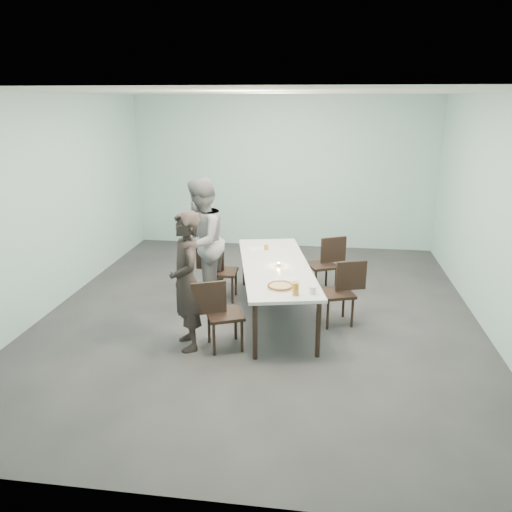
# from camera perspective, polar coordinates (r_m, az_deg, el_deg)

# --- Properties ---
(ground) EXTENTS (7.00, 7.00, 0.00)m
(ground) POSITION_cam_1_polar(r_m,az_deg,el_deg) (7.15, 0.49, -6.57)
(ground) COLOR #333335
(ground) RESTS_ON ground
(room_shell) EXTENTS (6.02, 7.02, 3.01)m
(room_shell) POSITION_cam_1_polar(r_m,az_deg,el_deg) (6.59, 0.54, 9.71)
(room_shell) COLOR #ABD8D5
(room_shell) RESTS_ON ground
(table) EXTENTS (1.42, 2.73, 0.75)m
(table) POSITION_cam_1_polar(r_m,az_deg,el_deg) (6.86, 2.26, -1.44)
(table) COLOR white
(table) RESTS_ON ground
(chair_near_left) EXTENTS (0.65, 0.55, 0.87)m
(chair_near_left) POSITION_cam_1_polar(r_m,az_deg,el_deg) (6.03, -4.34, -6.18)
(chair_near_left) COLOR black
(chair_near_left) RESTS_ON ground
(chair_far_left) EXTENTS (0.61, 0.43, 0.87)m
(chair_far_left) POSITION_cam_1_polar(r_m,az_deg,el_deg) (7.52, -4.43, -1.30)
(chair_far_left) COLOR black
(chair_far_left) RESTS_ON ground
(chair_near_right) EXTENTS (0.65, 0.53, 0.87)m
(chair_near_right) POSITION_cam_1_polar(r_m,az_deg,el_deg) (6.79, 9.87, -3.63)
(chair_near_right) COLOR black
(chair_near_right) RESTS_ON ground
(chair_far_right) EXTENTS (0.65, 0.56, 0.87)m
(chair_far_right) POSITION_cam_1_polar(r_m,az_deg,el_deg) (7.88, 8.07, -0.52)
(chair_far_right) COLOR black
(chair_far_right) RESTS_ON ground
(diner_near) EXTENTS (0.64, 0.73, 1.70)m
(diner_near) POSITION_cam_1_polar(r_m,az_deg,el_deg) (5.99, -7.94, -2.91)
(diner_near) COLOR black
(diner_near) RESTS_ON ground
(diner_far) EXTENTS (0.84, 1.00, 1.86)m
(diner_far) POSITION_cam_1_polar(r_m,az_deg,el_deg) (7.30, -6.31, 1.61)
(diner_far) COLOR gray
(diner_far) RESTS_ON ground
(pizza) EXTENTS (0.34, 0.34, 0.04)m
(pizza) POSITION_cam_1_polar(r_m,az_deg,el_deg) (6.02, 2.80, -3.45)
(pizza) COLOR white
(pizza) RESTS_ON table
(side_plate) EXTENTS (0.18, 0.18, 0.01)m
(side_plate) POSITION_cam_1_polar(r_m,az_deg,el_deg) (6.30, 4.00, -2.65)
(side_plate) COLOR white
(side_plate) RESTS_ON table
(beer_glass) EXTENTS (0.08, 0.08, 0.15)m
(beer_glass) POSITION_cam_1_polar(r_m,az_deg,el_deg) (5.79, 4.56, -3.78)
(beer_glass) COLOR #BE8129
(beer_glass) RESTS_ON table
(water_tumbler) EXTENTS (0.08, 0.08, 0.09)m
(water_tumbler) POSITION_cam_1_polar(r_m,az_deg,el_deg) (5.85, 6.49, -3.90)
(water_tumbler) COLOR silver
(water_tumbler) RESTS_ON table
(tealight) EXTENTS (0.06, 0.06, 0.05)m
(tealight) POSITION_cam_1_polar(r_m,az_deg,el_deg) (6.79, 2.61, -0.95)
(tealight) COLOR silver
(tealight) RESTS_ON table
(amber_tumbler) EXTENTS (0.07, 0.07, 0.08)m
(amber_tumbler) POSITION_cam_1_polar(r_m,az_deg,el_deg) (7.49, 1.17, 1.00)
(amber_tumbler) COLOR #BE8129
(amber_tumbler) RESTS_ON table
(menu) EXTENTS (0.34, 0.28, 0.01)m
(menu) POSITION_cam_1_polar(r_m,az_deg,el_deg) (7.53, 0.27, 0.81)
(menu) COLOR silver
(menu) RESTS_ON table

